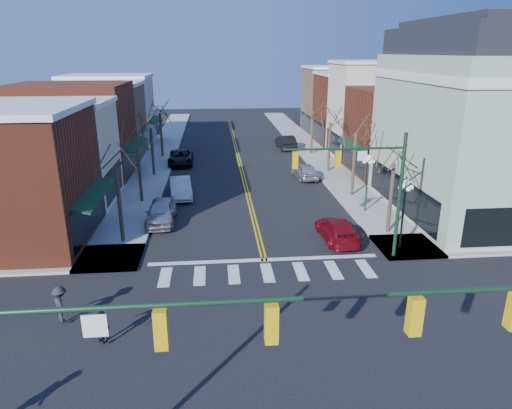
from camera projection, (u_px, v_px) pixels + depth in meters
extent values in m
plane|color=black|center=(285.00, 343.00, 18.49)|extent=(160.00, 160.00, 0.00)
cube|color=#9E9B93|center=(139.00, 198.00, 36.58)|extent=(3.50, 70.00, 0.15)
cube|color=#9E9B93|center=(352.00, 192.00, 38.10)|extent=(3.50, 70.00, 0.15)
cube|color=beige|center=(43.00, 156.00, 34.34)|extent=(10.00, 7.00, 7.50)
cube|color=maroon|center=(73.00, 132.00, 41.73)|extent=(10.00, 9.00, 8.50)
cube|color=#906E4F|center=(95.00, 122.00, 49.63)|extent=(10.00, 7.50, 7.80)
cube|color=beige|center=(110.00, 111.00, 56.88)|extent=(10.00, 8.00, 8.20)
cube|color=maroon|center=(407.00, 132.00, 42.87)|extent=(10.00, 8.50, 8.00)
cube|color=beige|center=(380.00, 111.00, 49.86)|extent=(10.00, 7.00, 10.00)
cube|color=maroon|center=(358.00, 110.00, 57.18)|extent=(10.00, 8.00, 8.50)
cube|color=#906E4F|center=(341.00, 101.00, 64.65)|extent=(10.00, 8.00, 9.00)
cube|color=#A4B39B|center=(489.00, 138.00, 31.86)|extent=(12.00, 14.00, 11.00)
cube|color=white|center=(498.00, 77.00, 30.55)|extent=(12.25, 14.25, 0.50)
cube|color=black|center=(504.00, 40.00, 29.82)|extent=(11.40, 13.40, 1.80)
cube|color=black|center=(507.00, 22.00, 29.46)|extent=(9.80, 11.80, 0.60)
cylinder|color=#14331E|center=(143.00, 306.00, 9.10)|extent=(6.50, 0.12, 0.12)
cube|color=gold|center=(161.00, 329.00, 9.31)|extent=(0.28, 0.28, 0.90)
cube|color=gold|center=(271.00, 323.00, 9.51)|extent=(0.28, 0.28, 0.90)
cube|color=gold|center=(415.00, 316.00, 9.78)|extent=(0.28, 0.28, 0.90)
cylinder|color=#14331E|center=(399.00, 198.00, 24.97)|extent=(0.20, 0.20, 7.20)
cylinder|color=#14331E|center=(345.00, 149.00, 23.79)|extent=(6.50, 0.12, 0.12)
cube|color=gold|center=(338.00, 159.00, 23.94)|extent=(0.28, 0.28, 0.90)
cube|color=gold|center=(295.00, 160.00, 23.74)|extent=(0.28, 0.28, 0.90)
cylinder|color=#14331E|center=(403.00, 218.00, 26.59)|extent=(0.12, 0.12, 4.00)
sphere|color=white|center=(406.00, 182.00, 25.90)|extent=(0.36, 0.36, 0.36)
cylinder|color=#14331E|center=(367.00, 187.00, 32.72)|extent=(0.12, 0.12, 4.00)
sphere|color=white|center=(369.00, 157.00, 32.04)|extent=(0.36, 0.36, 0.36)
cylinder|color=#382B21|center=(120.00, 206.00, 27.38)|extent=(0.24, 0.24, 4.76)
cylinder|color=#382B21|center=(139.00, 171.00, 34.88)|extent=(0.24, 0.24, 5.04)
cylinder|color=#382B21|center=(152.00, 152.00, 42.51)|extent=(0.24, 0.24, 4.55)
cylinder|color=#382B21|center=(161.00, 136.00, 50.00)|extent=(0.24, 0.24, 4.90)
cylinder|color=#382B21|center=(391.00, 200.00, 28.87)|extent=(0.24, 0.24, 4.62)
cylinder|color=#382B21|center=(354.00, 165.00, 36.33)|extent=(0.24, 0.24, 5.18)
cylinder|color=#382B21|center=(329.00, 148.00, 43.93)|extent=(0.24, 0.24, 4.83)
cylinder|color=#382B21|center=(312.00, 133.00, 51.46)|extent=(0.24, 0.24, 4.97)
imported|color=#A8A8AD|center=(161.00, 212.00, 31.19)|extent=(1.89, 4.68, 1.59)
imported|color=silver|center=(181.00, 188.00, 36.80)|extent=(2.16, 4.83, 1.54)
imported|color=black|center=(181.00, 157.00, 47.45)|extent=(2.56, 5.37, 1.48)
imported|color=maroon|center=(337.00, 230.00, 28.37)|extent=(2.10, 4.80, 1.37)
imported|color=#B5B5BA|center=(305.00, 171.00, 42.16)|extent=(2.17, 4.42, 1.45)
imported|color=black|center=(286.00, 142.00, 55.13)|extent=(2.08, 5.04, 1.62)
imported|color=black|center=(102.00, 323.00, 18.12)|extent=(0.96, 0.95, 1.63)
imported|color=#212129|center=(61.00, 304.00, 19.43)|extent=(1.14, 1.23, 1.67)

